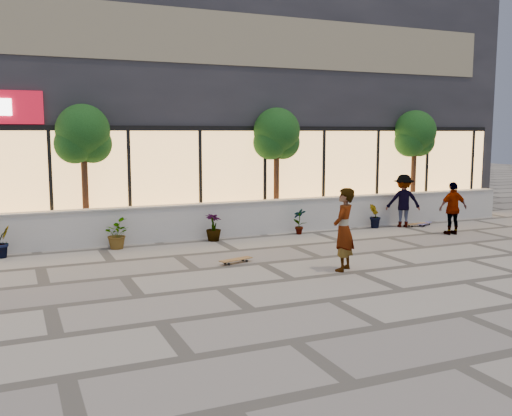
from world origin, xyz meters
name	(u,v)px	position (x,y,z in m)	size (l,w,h in m)	color
ground	(331,300)	(0.00, 0.00, 0.00)	(80.00, 80.00, 0.00)	gray
planter_wall	(211,220)	(0.00, 7.00, 0.52)	(22.00, 0.42, 1.04)	beige
retail_building	(163,103)	(0.00, 12.49, 4.25)	(24.00, 9.17, 8.50)	black
shrub_b	(2,242)	(-5.70, 6.45, 0.41)	(0.45, 0.36, 0.81)	#143912
shrub_c	(115,234)	(-2.90, 6.45, 0.41)	(0.73, 0.63, 0.81)	#143912
shrub_d	(214,227)	(-0.10, 6.45, 0.41)	(0.45, 0.45, 0.81)	#143912
shrub_e	(299,221)	(2.70, 6.45, 0.41)	(0.43, 0.29, 0.81)	#143912
shrub_f	(375,216)	(5.50, 6.45, 0.41)	(0.45, 0.36, 0.81)	#143912
tree_midwest	(83,137)	(-3.50, 7.70, 2.99)	(1.60, 1.50, 3.92)	#452618
tree_mideast	(277,137)	(2.50, 7.70, 2.99)	(1.60, 1.50, 3.92)	#452618
tree_east	(415,136)	(8.00, 7.70, 2.99)	(1.60, 1.50, 3.92)	#452618
skater_center	(344,230)	(1.43, 1.89, 0.95)	(0.69, 0.45, 1.89)	silver
skater_right_near	(453,208)	(7.00, 4.53, 0.81)	(0.95, 0.40, 1.63)	silver
skater_right_far	(403,201)	(6.50, 6.30, 0.88)	(1.13, 0.65, 1.75)	maroon
skateboard_center	(236,260)	(-0.55, 3.53, 0.09)	(0.90, 0.45, 0.10)	brown
skateboard_right_near	(417,224)	(7.00, 6.20, 0.08)	(0.84, 0.24, 0.10)	olive
skateboard_right_far	(425,223)	(7.34, 6.20, 0.08)	(0.79, 0.56, 0.09)	#595195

